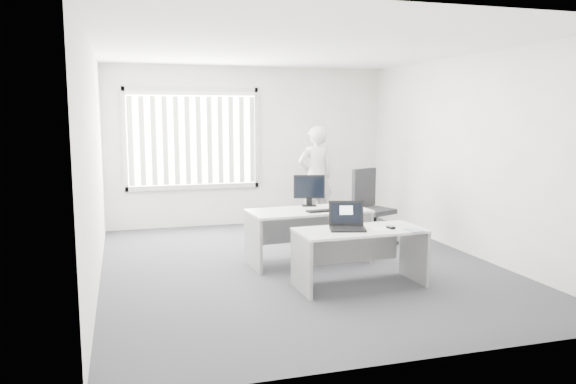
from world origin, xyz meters
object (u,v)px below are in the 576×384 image
object	(u,v)px
desk_near	(360,245)
monitor	(309,191)
desk_far	(308,225)
laptop	(348,217)
office_chair	(371,220)
person	(316,177)

from	to	relation	value
desk_near	monitor	size ratio (longest dim) A/B	3.47
desk_far	laptop	world-z (taller)	laptop
laptop	office_chair	bearing A→B (deg)	74.53
office_chair	laptop	bearing A→B (deg)	-144.38
office_chair	monitor	world-z (taller)	monitor
person	monitor	world-z (taller)	person
desk_far	desk_near	bearing A→B (deg)	-81.85
desk_near	monitor	world-z (taller)	monitor
monitor	laptop	bearing A→B (deg)	-76.59
desk_far	person	size ratio (longest dim) A/B	0.91
person	office_chair	bearing A→B (deg)	102.99
desk_near	office_chair	bearing A→B (deg)	59.78
office_chair	monitor	bearing A→B (deg)	-177.03
desk_far	laptop	xyz separation A→B (m)	(0.09, -1.14, 0.31)
desk_near	office_chair	size ratio (longest dim) A/B	1.31
laptop	monitor	world-z (taller)	monitor
office_chair	person	size ratio (longest dim) A/B	0.64
desk_near	person	xyz separation A→B (m)	(0.64, 3.38, 0.40)
desk_near	desk_far	distance (m)	1.16
desk_near	person	distance (m)	3.46
person	laptop	distance (m)	3.47
desk_near	person	world-z (taller)	person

